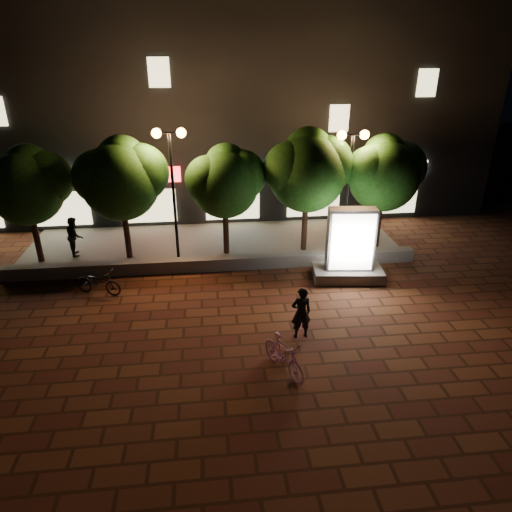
{
  "coord_description": "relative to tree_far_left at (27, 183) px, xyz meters",
  "views": [
    {
      "loc": [
        -0.19,
        -11.99,
        7.85
      ],
      "look_at": [
        1.31,
        1.5,
        1.64
      ],
      "focal_mm": 31.63,
      "sensor_mm": 36.0,
      "label": 1
    }
  ],
  "objects": [
    {
      "name": "pedestrian",
      "position": [
        1.24,
        0.47,
        -2.4
      ],
      "size": [
        0.79,
        0.92,
        1.62
      ],
      "primitive_type": "imported",
      "rotation": [
        0.0,
        0.0,
        1.82
      ],
      "color": "black",
      "rests_on": "sidewalk"
    },
    {
      "name": "sidewalk",
      "position": [
        6.95,
        1.04,
        -3.25
      ],
      "size": [
        16.0,
        5.0,
        0.08
      ],
      "primitive_type": "cube",
      "color": "slate",
      "rests_on": "ground"
    },
    {
      "name": "retaining_wall",
      "position": [
        6.95,
        -1.46,
        -3.04
      ],
      "size": [
        16.0,
        0.45,
        0.5
      ],
      "primitive_type": "cube",
      "color": "slate",
      "rests_on": "ground"
    },
    {
      "name": "tree_mid",
      "position": [
        7.5,
        -0.0,
        -0.08
      ],
      "size": [
        3.24,
        2.7,
        4.5
      ],
      "color": "black",
      "rests_on": "sidewalk"
    },
    {
      "name": "tree_far_left",
      "position": [
        0.0,
        0.0,
        0.0
      ],
      "size": [
        3.36,
        2.8,
        4.63
      ],
      "color": "black",
      "rests_on": "sidewalk"
    },
    {
      "name": "ad_kiosk",
      "position": [
        11.85,
        -2.8,
        -2.17
      ],
      "size": [
        2.68,
        1.54,
        2.77
      ],
      "color": "slate",
      "rests_on": "ground"
    },
    {
      "name": "street_lamp_left",
      "position": [
        5.45,
        -0.26,
        0.74
      ],
      "size": [
        1.26,
        0.36,
        5.18
      ],
      "color": "black",
      "rests_on": "sidewalk"
    },
    {
      "name": "scooter_pink",
      "position": [
        8.56,
        -7.89,
        -2.76
      ],
      "size": [
        1.22,
        1.8,
        1.06
      ],
      "primitive_type": "imported",
      "rotation": [
        0.0,
        0.0,
        0.45
      ],
      "color": "#E68DD0",
      "rests_on": "ground"
    },
    {
      "name": "tree_far_right",
      "position": [
        14.0,
        0.0,
        0.08
      ],
      "size": [
        3.48,
        2.9,
        4.76
      ],
      "color": "black",
      "rests_on": "sidewalk"
    },
    {
      "name": "building_block",
      "position": [
        6.94,
        7.53,
        1.7
      ],
      "size": [
        28.0,
        8.12,
        11.3
      ],
      "color": "black",
      "rests_on": "ground"
    },
    {
      "name": "scooter_parked",
      "position": [
        2.81,
        -2.95,
        -2.84
      ],
      "size": [
        1.82,
        1.15,
        0.9
      ],
      "primitive_type": "imported",
      "rotation": [
        0.0,
        0.0,
        1.22
      ],
      "color": "black",
      "rests_on": "ground"
    },
    {
      "name": "ground",
      "position": [
        6.95,
        -5.46,
        -3.29
      ],
      "size": [
        80.0,
        80.0,
        0.0
      ],
      "primitive_type": "plane",
      "color": "#552E1A",
      "rests_on": "ground"
    },
    {
      "name": "tree_left",
      "position": [
        3.5,
        0.0,
        0.15
      ],
      "size": [
        3.6,
        3.0,
        4.89
      ],
      "color": "black",
      "rests_on": "sidewalk"
    },
    {
      "name": "street_lamp_right",
      "position": [
        12.45,
        -0.26,
        0.6
      ],
      "size": [
        1.26,
        0.36,
        4.98
      ],
      "color": "black",
      "rests_on": "sidewalk"
    },
    {
      "name": "tree_right",
      "position": [
        10.8,
        0.0,
        0.27
      ],
      "size": [
        3.72,
        3.1,
        5.07
      ],
      "color": "black",
      "rests_on": "sidewalk"
    },
    {
      "name": "rider",
      "position": [
        9.33,
        -6.33,
        -2.46
      ],
      "size": [
        0.64,
        0.45,
        1.67
      ],
      "primitive_type": "imported",
      "rotation": [
        0.0,
        0.0,
        3.24
      ],
      "color": "black",
      "rests_on": "ground"
    }
  ]
}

